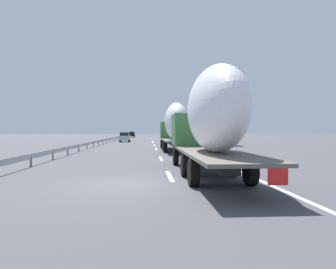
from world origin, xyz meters
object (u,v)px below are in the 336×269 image
(car_silver_hatch, at_px, (125,137))
(car_black_suv, at_px, (132,134))
(truck_trailing, at_px, (210,119))
(road_sign, at_px, (180,130))
(truck_lead, at_px, (175,125))

(car_silver_hatch, height_order, car_black_suv, car_black_suv)
(truck_trailing, distance_m, car_silver_hatch, 43.16)
(car_silver_hatch, bearing_deg, road_sign, -101.25)
(car_silver_hatch, relative_size, road_sign, 1.33)
(truck_trailing, bearing_deg, truck_lead, -0.00)
(truck_trailing, xyz_separation_m, road_sign, (40.57, -3.10, -0.49))
(truck_trailing, bearing_deg, road_sign, -4.37)
(car_black_suv, bearing_deg, road_sign, -164.86)
(truck_trailing, height_order, car_black_suv, truck_trailing)
(road_sign, bearing_deg, car_silver_hatch, 78.75)
(truck_lead, distance_m, car_black_suv, 63.05)
(truck_lead, height_order, road_sign, truck_lead)
(truck_lead, bearing_deg, road_sign, -7.49)
(truck_lead, bearing_deg, car_silver_hatch, 15.20)
(truck_lead, xyz_separation_m, car_black_suv, (62.59, 7.45, -1.72))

